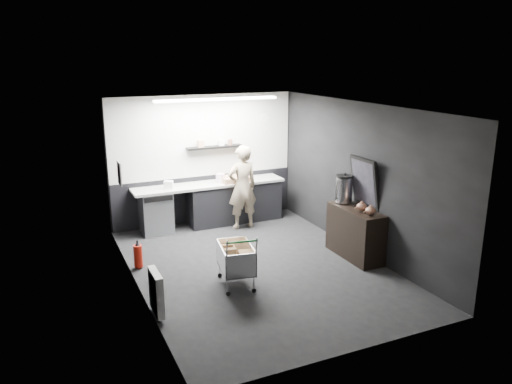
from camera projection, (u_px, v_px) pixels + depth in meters
name	position (u px, v px, depth m)	size (l,w,h in m)	color
floor	(258.00, 267.00, 8.47)	(5.50, 5.50, 0.00)	black
ceiling	(258.00, 107.00, 7.75)	(5.50, 5.50, 0.00)	silver
wall_back	(204.00, 159.00, 10.52)	(5.50, 5.50, 0.00)	black
wall_front	(358.00, 248.00, 5.69)	(5.50, 5.50, 0.00)	black
wall_left	(134.00, 205.00, 7.31)	(5.50, 5.50, 0.00)	black
wall_right	(360.00, 178.00, 8.90)	(5.50, 5.50, 0.00)	black
kitchen_wall_panel	(203.00, 136.00, 10.37)	(3.95, 0.02, 1.70)	silver
dado_panel	(205.00, 198.00, 10.73)	(3.95, 0.02, 1.00)	black
floating_shelf	(215.00, 147.00, 10.41)	(1.20, 0.22, 0.04)	black
wall_clock	(265.00, 118.00, 10.84)	(0.20, 0.20, 0.03)	white
poster	(119.00, 173.00, 8.41)	(0.02, 0.30, 0.40)	white
poster_red_band	(119.00, 169.00, 8.39)	(0.01, 0.22, 0.10)	red
radiator	(156.00, 292.00, 6.81)	(0.10, 0.50, 0.60)	white
ceiling_strip	(217.00, 99.00, 9.38)	(2.40, 0.20, 0.04)	white
prep_counter	(216.00, 203.00, 10.52)	(3.20, 0.61, 0.90)	black
person	(242.00, 187.00, 10.18)	(0.63, 0.42, 1.74)	beige
shopping_cart	(236.00, 260.00, 7.71)	(0.60, 0.89, 0.89)	silver
sideboard	(355.00, 226.00, 8.79)	(0.51, 1.19, 1.78)	black
fire_extinguisher	(138.00, 255.00, 8.37)	(0.14, 0.14, 0.48)	red
cardboard_box	(234.00, 179.00, 10.50)	(0.55, 0.42, 0.11)	#A37B57
pink_tub	(220.00, 178.00, 10.42)	(0.18, 0.18, 0.18)	beige
white_container	(169.00, 185.00, 9.94)	(0.17, 0.13, 0.15)	white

